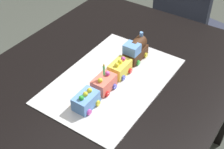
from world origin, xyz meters
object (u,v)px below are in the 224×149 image
Objects in this scene: dining_table at (100,101)px; cake_car_gondola_coral at (104,83)px; cake_locomotive at (136,50)px; birthday_candle at (104,69)px; cake_car_tanker_sky_blue at (86,100)px; cake_car_caboose_lemon at (120,68)px; chair at (186,28)px.

dining_table is 14.00× the size of cake_car_gondola_coral.
dining_table is 10.00× the size of cake_locomotive.
birthday_candle reaches higher than cake_locomotive.
cake_car_tanker_sky_blue reaches higher than dining_table.
cake_locomotive is 1.40× the size of cake_car_caboose_lemon.
chair reaches higher than cake_car_tanker_sky_blue.
birthday_candle is (0.02, 0.04, 0.21)m from dining_table.
cake_car_caboose_lemon is 1.00× the size of cake_car_gondola_coral.
cake_car_caboose_lemon is (0.13, 0.00, -0.02)m from cake_locomotive.
cake_car_caboose_lemon is at bearing 180.00° from birthday_candle.
cake_car_tanker_sky_blue is (0.14, 0.04, 0.14)m from dining_table.
cake_car_gondola_coral is at bearing 0.00° from cake_locomotive.
cake_car_gondola_coral is 1.00× the size of cake_car_tanker_sky_blue.
chair is 8.60× the size of cake_car_gondola_coral.
cake_car_tanker_sky_blue is at bearing 0.00° from cake_locomotive.
cake_locomotive is (0.81, 0.06, 0.32)m from chair.
birthday_candle is (1.06, 0.06, 0.37)m from chair.
cake_car_gondola_coral is 0.07m from birthday_candle.
cake_car_tanker_sky_blue is at bearing 15.73° from dining_table.
dining_table is at bearing -164.27° from cake_car_tanker_sky_blue.
cake_locomotive is at bearing -180.00° from cake_car_tanker_sky_blue.
dining_table is 14.00× the size of cake_car_tanker_sky_blue.
birthday_candle reaches higher than cake_car_caboose_lemon.
cake_car_gondola_coral is 1.77× the size of birthday_candle.
dining_table is 24.78× the size of birthday_candle.
cake_locomotive is at bearing -180.00° from birthday_candle.
cake_car_gondola_coral is (1.06, 0.06, 0.30)m from chair.
chair is at bearing -176.27° from cake_car_caboose_lemon.
cake_car_gondola_coral is at bearing 104.41° from chair.
birthday_candle reaches higher than cake_car_gondola_coral.
chair and cake_locomotive have the same top height.
cake_locomotive is 0.13m from cake_car_caboose_lemon.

